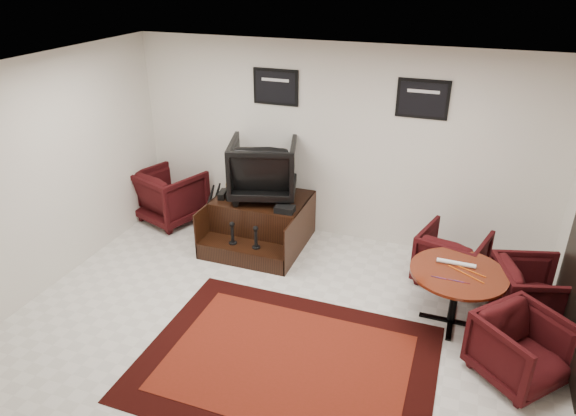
% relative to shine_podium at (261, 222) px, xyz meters
% --- Properties ---
extents(ground, '(6.00, 6.00, 0.00)m').
position_rel_shine_podium_xyz_m(ground, '(0.93, -1.90, -0.31)').
color(ground, silver).
rests_on(ground, ground).
extents(room_shell, '(6.02, 5.02, 2.81)m').
position_rel_shine_podium_xyz_m(room_shell, '(1.33, -1.78, 1.47)').
color(room_shell, silver).
rests_on(room_shell, ground).
extents(area_rug, '(2.96, 2.22, 0.01)m').
position_rel_shine_podium_xyz_m(area_rug, '(1.22, -2.25, -0.30)').
color(area_rug, black).
rests_on(area_rug, ground).
extents(shine_podium, '(1.31, 1.35, 0.67)m').
position_rel_shine_podium_xyz_m(shine_podium, '(0.00, 0.00, 0.00)').
color(shine_podium, black).
rests_on(shine_podium, ground).
extents(shine_chair, '(1.11, 1.07, 0.94)m').
position_rel_shine_podium_xyz_m(shine_chair, '(-0.00, 0.14, 0.83)').
color(shine_chair, black).
rests_on(shine_chair, shine_podium).
extents(shoes_pair, '(0.26, 0.28, 0.09)m').
position_rel_shine_podium_xyz_m(shoes_pair, '(-0.48, -0.09, 0.41)').
color(shoes_pair, black).
rests_on(shoes_pair, shine_podium).
extents(polish_kit, '(0.26, 0.19, 0.09)m').
position_rel_shine_podium_xyz_m(polish_kit, '(0.46, -0.26, 0.41)').
color(polish_kit, black).
rests_on(polish_kit, shine_podium).
extents(umbrella_black, '(0.33, 0.12, 0.89)m').
position_rel_shine_podium_xyz_m(umbrella_black, '(-0.79, -0.13, 0.13)').
color(umbrella_black, black).
rests_on(umbrella_black, ground).
extents(umbrella_hooked, '(0.32, 0.12, 0.85)m').
position_rel_shine_podium_xyz_m(umbrella_hooked, '(-0.78, 0.04, 0.11)').
color(umbrella_hooked, black).
rests_on(umbrella_hooked, ground).
extents(armchair_side, '(1.11, 1.08, 0.91)m').
position_rel_shine_podium_xyz_m(armchair_side, '(-1.60, 0.18, 0.14)').
color(armchair_side, black).
rests_on(armchair_side, ground).
extents(meeting_table, '(1.05, 1.05, 0.68)m').
position_rel_shine_podium_xyz_m(meeting_table, '(2.76, -1.00, 0.29)').
color(meeting_table, '#4A140A').
rests_on(meeting_table, ground).
extents(table_chair_back, '(0.93, 0.90, 0.79)m').
position_rel_shine_podium_xyz_m(table_chair_back, '(2.67, -0.13, 0.08)').
color(table_chair_back, black).
rests_on(table_chair_back, ground).
extents(table_chair_window, '(0.90, 0.93, 0.79)m').
position_rel_shine_podium_xyz_m(table_chair_window, '(3.58, -0.64, 0.08)').
color(table_chair_window, black).
rests_on(table_chair_window, ground).
extents(table_chair_corner, '(1.03, 1.03, 0.77)m').
position_rel_shine_podium_xyz_m(table_chair_corner, '(3.42, -1.66, 0.08)').
color(table_chair_corner, black).
rests_on(table_chair_corner, ground).
extents(paper_roll, '(0.42, 0.05, 0.05)m').
position_rel_shine_podium_xyz_m(paper_roll, '(2.72, -0.87, 0.40)').
color(paper_roll, silver).
rests_on(paper_roll, meeting_table).
extents(table_clutter, '(0.56, 0.38, 0.01)m').
position_rel_shine_podium_xyz_m(table_clutter, '(2.80, -1.03, 0.38)').
color(table_clutter, '#CE510B').
rests_on(table_clutter, meeting_table).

